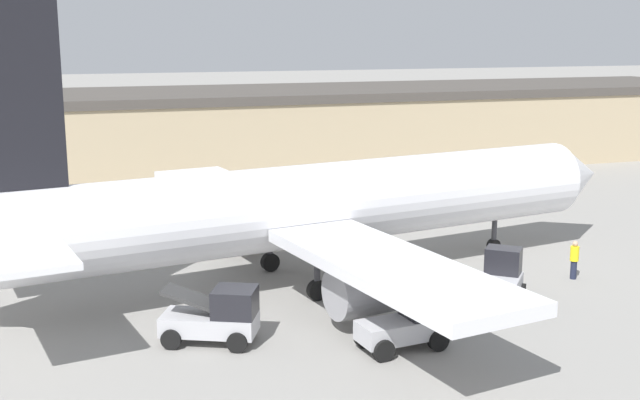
{
  "coord_description": "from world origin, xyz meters",
  "views": [
    {
      "loc": [
        -11.36,
        -34.41,
        11.49
      ],
      "look_at": [
        0.0,
        0.0,
        3.87
      ],
      "focal_mm": 45.0,
      "sensor_mm": 36.0,
      "label": 1
    }
  ],
  "objects_px": {
    "airplane": "(300,206)",
    "ground_crew_worker": "(574,259)",
    "belt_loader_truck": "(217,316)",
    "baggage_tug": "(501,278)",
    "pushback_tug": "(409,322)"
  },
  "relations": [
    {
      "from": "ground_crew_worker",
      "to": "belt_loader_truck",
      "type": "bearing_deg",
      "value": -23.07
    },
    {
      "from": "airplane",
      "to": "pushback_tug",
      "type": "relative_size",
      "value": 10.62
    },
    {
      "from": "airplane",
      "to": "ground_crew_worker",
      "type": "bearing_deg",
      "value": -25.12
    },
    {
      "from": "belt_loader_truck",
      "to": "baggage_tug",
      "type": "bearing_deg",
      "value": 29.35
    },
    {
      "from": "airplane",
      "to": "ground_crew_worker",
      "type": "xyz_separation_m",
      "value": [
        12.49,
        -3.39,
        -2.68
      ]
    },
    {
      "from": "belt_loader_truck",
      "to": "pushback_tug",
      "type": "relative_size",
      "value": 1.14
    },
    {
      "from": "airplane",
      "to": "ground_crew_worker",
      "type": "distance_m",
      "value": 13.22
    },
    {
      "from": "airplane",
      "to": "belt_loader_truck",
      "type": "distance_m",
      "value": 8.29
    },
    {
      "from": "pushback_tug",
      "to": "baggage_tug",
      "type": "bearing_deg",
      "value": 24.43
    },
    {
      "from": "ground_crew_worker",
      "to": "pushback_tug",
      "type": "distance_m",
      "value": 12.19
    },
    {
      "from": "airplane",
      "to": "ground_crew_worker",
      "type": "relative_size",
      "value": 19.68
    },
    {
      "from": "ground_crew_worker",
      "to": "pushback_tug",
      "type": "height_order",
      "value": "pushback_tug"
    },
    {
      "from": "airplane",
      "to": "belt_loader_truck",
      "type": "bearing_deg",
      "value": -140.45
    },
    {
      "from": "ground_crew_worker",
      "to": "pushback_tug",
      "type": "relative_size",
      "value": 0.54
    },
    {
      "from": "belt_loader_truck",
      "to": "pushback_tug",
      "type": "height_order",
      "value": "pushback_tug"
    }
  ]
}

